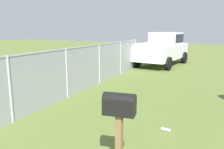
# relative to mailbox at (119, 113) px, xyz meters

# --- Properties ---
(mailbox) EXTENTS (0.26, 0.48, 1.42)m
(mailbox) POSITION_rel_mailbox_xyz_m (0.00, 0.00, 0.00)
(mailbox) COLOR brown
(mailbox) RESTS_ON ground
(pickup_truck) EXTENTS (5.08, 2.73, 2.09)m
(pickup_truck) POSITION_rel_mailbox_xyz_m (11.90, 2.01, -0.02)
(pickup_truck) COLOR silver
(pickup_truck) RESTS_ON ground
(fence_section) EXTENTS (13.88, 0.07, 1.69)m
(fence_section) POSITION_rel_mailbox_xyz_m (3.30, 3.32, -0.22)
(fence_section) COLOR #9EA3A8
(fence_section) RESTS_ON ground
(litter_bottle_far_scatter) EXTENTS (0.09, 0.23, 0.07)m
(litter_bottle_far_scatter) POSITION_rel_mailbox_xyz_m (2.10, -0.27, -1.09)
(litter_bottle_far_scatter) COLOR #B2D8BF
(litter_bottle_far_scatter) RESTS_ON ground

